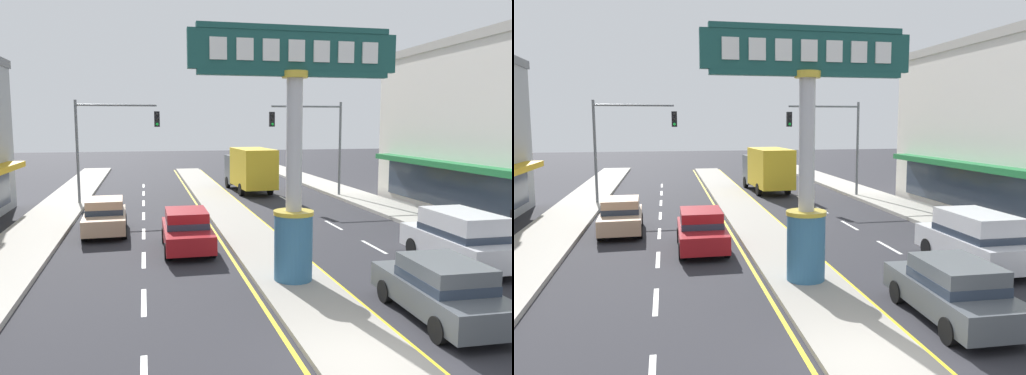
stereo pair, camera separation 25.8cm
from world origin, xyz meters
The scene contains 13 objects.
ground_plane centered at (0.00, 0.00, 0.00)m, with size 160.00×160.00×0.00m, color #28282D.
median_strip centered at (0.00, 18.00, 0.07)m, with size 2.30×52.00×0.14m, color gray.
sidewalk_left centered at (-9.09, 16.00, 0.09)m, with size 2.68×60.00×0.18m, color #ADA89E.
sidewalk_right centered at (9.09, 16.00, 0.09)m, with size 2.68×60.00×0.18m, color #ADA89E.
lane_markings centered at (0.00, 16.65, 0.00)m, with size 9.04×52.00×0.01m.
district_sign centered at (0.00, 5.45, 3.87)m, with size 6.19×1.22×7.49m.
traffic_light_left_side centered at (-6.39, 22.26, 4.25)m, with size 4.86×0.46×6.20m.
traffic_light_right_side centered at (6.39, 22.18, 4.25)m, with size 4.86×0.46×6.20m.
sedan_near_right_lane centered at (2.80, 1.97, 0.79)m, with size 1.90×4.33×1.53m.
box_truck_far_right_lane centered at (2.89, 25.82, 1.69)m, with size 2.53×7.00×3.12m.
suv_near_left_lane centered at (6.10, 6.09, 0.98)m, with size 1.97×4.60×1.90m.
sedan_mid_left_lane centered at (-2.80, 10.40, 0.79)m, with size 1.85×4.30×1.53m.
sedan_far_left_oncoming centered at (-6.10, 14.14, 0.79)m, with size 1.95×4.36×1.53m.
Camera 2 is at (-4.08, -8.98, 4.88)m, focal length 35.60 mm.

